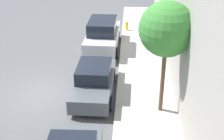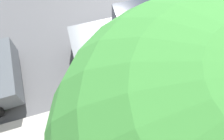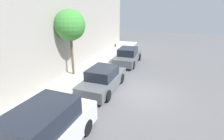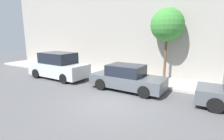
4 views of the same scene
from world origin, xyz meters
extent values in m
plane|color=#515154|center=(0.00, 0.00, 0.00)|extent=(60.00, 60.00, 0.00)
cube|color=#B2ADA3|center=(4.90, 0.00, 0.07)|extent=(2.81, 32.00, 0.15)
cylinder|color=black|center=(1.45, -4.44, 0.35)|extent=(0.22, 0.70, 0.70)
cylinder|color=black|center=(3.15, -4.44, 0.35)|extent=(0.22, 0.70, 0.70)
cube|color=#4C5156|center=(2.40, 0.23, 0.56)|extent=(1.89, 4.53, 0.68)
cube|color=black|center=(2.40, 0.33, 1.22)|extent=(1.63, 2.13, 0.64)
cylinder|color=black|center=(1.55, 1.63, 0.35)|extent=(0.22, 0.69, 0.69)
cylinder|color=black|center=(3.25, 1.63, 0.35)|extent=(0.22, 0.69, 0.69)
cylinder|color=black|center=(1.55, -1.16, 0.35)|extent=(0.22, 0.69, 0.69)
cylinder|color=black|center=(3.25, -1.16, 0.35)|extent=(0.22, 0.69, 0.69)
cube|color=#B7BABF|center=(2.32, 6.05, 0.70)|extent=(2.09, 4.85, 0.96)
cube|color=black|center=(2.32, 6.05, 1.58)|extent=(1.79, 2.65, 0.80)
cylinder|color=black|center=(1.39, 7.54, 0.35)|extent=(0.22, 0.71, 0.71)
cylinder|color=black|center=(3.25, 7.54, 0.35)|extent=(0.22, 0.71, 0.71)
cylinder|color=black|center=(1.39, 4.56, 0.35)|extent=(0.22, 0.71, 0.71)
cylinder|color=black|center=(3.25, 4.56, 0.35)|extent=(0.22, 0.71, 0.71)
cylinder|color=brown|center=(5.54, -1.20, 1.75)|extent=(0.18, 0.18, 3.19)
sphere|color=#387F33|center=(5.54, -1.20, 3.96)|extent=(2.26, 2.26, 2.26)
cylinder|color=gold|center=(3.85, 9.44, 0.43)|extent=(0.20, 0.20, 0.55)
sphere|color=gold|center=(3.85, 9.44, 0.75)|extent=(0.18, 0.18, 0.18)
camera|label=1|loc=(4.07, -13.08, 8.07)|focal=50.00mm
camera|label=2|loc=(5.71, -1.91, 5.77)|focal=35.00mm
camera|label=3|loc=(-1.72, 10.04, 5.24)|focal=28.00mm
camera|label=4|loc=(-6.92, -4.19, 3.38)|focal=28.00mm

